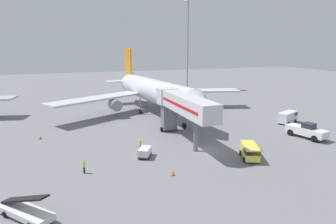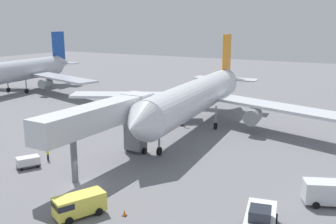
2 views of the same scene
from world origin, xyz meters
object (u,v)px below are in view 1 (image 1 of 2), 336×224
airplane_at_gate (153,91)px  baggage_cart_outer_right (145,152)px  jet_bridge (181,105)px  ground_crew_worker_midground (84,166)px  safety_cone_charlie (261,149)px  belt_loader_truck (26,211)px  service_van_mid_center (250,151)px  safety_cone_bravo (173,173)px  service_van_near_left (288,117)px  apron_light_mast (188,29)px  ground_crew_worker_foreground (140,144)px  pushback_tug (307,131)px  safety_cone_alpha (40,137)px

airplane_at_gate → baggage_cart_outer_right: 28.14m
jet_bridge → ground_crew_worker_midground: (-16.31, -7.63, -5.07)m
jet_bridge → safety_cone_charlie: jet_bridge is taller
belt_loader_truck → baggage_cart_outer_right: (14.29, 10.54, -0.00)m
service_van_mid_center → safety_cone_bravo: service_van_mid_center is taller
airplane_at_gate → jet_bridge: bearing=-95.3°
belt_loader_truck → safety_cone_bravo: size_ratio=8.40×
service_van_near_left → service_van_mid_center: bearing=-144.9°
airplane_at_gate → apron_light_mast: bearing=54.9°
belt_loader_truck → ground_crew_worker_foreground: (14.46, 13.45, 0.16)m
pushback_tug → baggage_cart_outer_right: 28.36m
apron_light_mast → belt_loader_truck: bearing=-124.2°
safety_cone_charlie → safety_cone_bravo: bearing=-168.4°
safety_cone_charlie → service_van_near_left: bearing=36.1°
safety_cone_alpha → safety_cone_charlie: bearing=-30.0°
service_van_mid_center → ground_crew_worker_midground: (-21.84, 3.39, -0.25)m
safety_cone_bravo → apron_light_mast: size_ratio=0.02×
ground_crew_worker_midground → safety_cone_charlie: (25.39, -1.35, -0.60)m
jet_bridge → baggage_cart_outer_right: size_ratio=6.16×
service_van_near_left → safety_cone_charlie: service_van_near_left is taller
jet_bridge → ground_crew_worker_foreground: 9.45m
service_van_near_left → safety_cone_bravo: 34.53m
safety_cone_bravo → apron_light_mast: 79.50m
airplane_at_gate → jet_bridge: 20.92m
ground_crew_worker_midground → pushback_tug: bearing=1.8°
safety_cone_alpha → ground_crew_worker_midground: bearing=-71.1°
baggage_cart_outer_right → service_van_near_left: bearing=13.3°
jet_bridge → ground_crew_worker_foreground: size_ratio=10.67×
service_van_mid_center → airplane_at_gate: bearing=96.5°
airplane_at_gate → baggage_cart_outer_right: size_ratio=16.13×
service_van_mid_center → safety_cone_alpha: 33.99m
safety_cone_alpha → airplane_at_gate: bearing=26.5°
apron_light_mast → ground_crew_worker_midground: bearing=-124.1°
safety_cone_bravo → apron_light_mast: (33.54, 68.86, 21.31)m
service_van_mid_center → safety_cone_alpha: size_ratio=7.13×
service_van_mid_center → ground_crew_worker_foreground: 15.85m
jet_bridge → safety_cone_charlie: 13.97m
ground_crew_worker_foreground → service_van_near_left: bearing=8.4°
pushback_tug → safety_cone_bravo: (-26.86, -5.69, -0.89)m
ground_crew_worker_foreground → safety_cone_alpha: bearing=142.0°
apron_light_mast → service_van_near_left: bearing=-92.4°
safety_cone_charlie → apron_light_mast: size_ratio=0.02×
safety_cone_bravo → safety_cone_charlie: 15.77m
airplane_at_gate → service_van_near_left: airplane_at_gate is taller
jet_bridge → service_van_mid_center: jet_bridge is taller
belt_loader_truck → ground_crew_worker_midground: bearing=54.2°
airplane_at_gate → jet_bridge: (-1.93, -20.83, 0.61)m
airplane_at_gate → belt_loader_truck: 43.97m
pushback_tug → ground_crew_worker_midground: size_ratio=4.20×
pushback_tug → airplane_at_gate: bearing=124.2°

